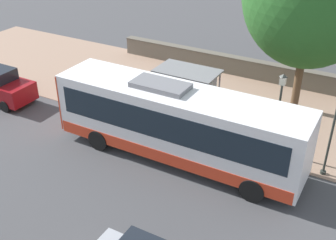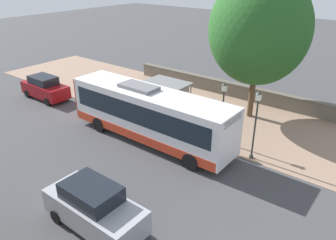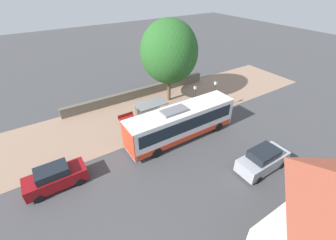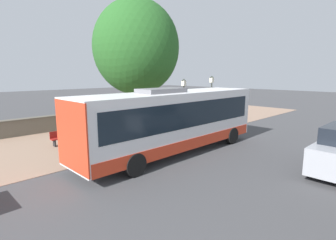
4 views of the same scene
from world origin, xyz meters
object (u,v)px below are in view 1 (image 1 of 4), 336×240
Objects in this scene: bus_shelter at (189,77)px; street_lamp_near at (279,107)px; street_lamp_far at (334,125)px; bus at (177,122)px; pedestrian at (288,148)px; bench at (173,85)px.

street_lamp_near reaches higher than bus_shelter.
street_lamp_far reaches higher than bus_shelter.
pedestrian is at bearing 109.37° from bus.
bus is 2.87× the size of street_lamp_near.
bus_shelter is 6.26m from pedestrian.
bench is 10.26m from street_lamp_far.
bench is at bearing -114.78° from street_lamp_near.
street_lamp_far reaches higher than pedestrian.
pedestrian is 0.43× the size of street_lamp_far.
street_lamp_near reaches higher than bench.
street_lamp_near is (-0.96, -0.83, 1.29)m from pedestrian.
bus_shelter is 1.76× the size of bench.
pedestrian is at bearing 40.87° from street_lamp_near.
street_lamp_far is (-1.94, 6.00, 0.61)m from bus.
bus_shelter is at bearing 44.29° from bench.
bench is at bearing -118.16° from pedestrian.
street_lamp_far is (3.80, 9.33, 1.94)m from bench.
street_lamp_far is at bearing 107.92° from bus.
bus is 6.23× the size of bench.
bench is at bearing -135.71° from bus_shelter.
pedestrian reaches higher than bench.
bench is (-4.17, -7.80, -0.55)m from pedestrian.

